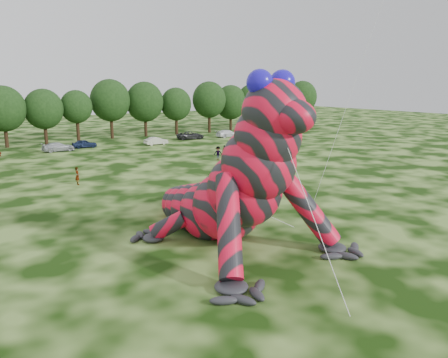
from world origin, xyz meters
name	(u,v)px	position (x,y,z in m)	size (l,w,h in m)	color
ground	(324,244)	(0.00, 0.00, 0.00)	(240.00, 240.00, 0.00)	#16330A
inflatable_gecko	(211,157)	(-5.04, 5.06, 5.28)	(17.78, 21.12, 10.56)	red
flying_kite	(382,4)	(9.35, 4.14, 15.52)	(4.74, 3.30, 17.71)	red
tree_7	(4,117)	(-10.08, 56.80, 4.74)	(6.68, 6.01, 9.48)	black
tree_8	(44,117)	(-4.22, 56.99, 4.47)	(6.14, 5.53, 8.94)	black
tree_9	(77,116)	(1.06, 57.35, 4.34)	(5.27, 4.74, 8.68)	black
tree_10	(111,109)	(7.40, 58.58, 5.25)	(7.09, 6.38, 10.50)	black
tree_11	(145,109)	(13.79, 58.20, 5.03)	(7.01, 6.31, 10.07)	black
tree_12	(176,111)	(20.01, 57.74, 4.49)	(5.99, 5.39, 8.97)	black
tree_13	(209,107)	(27.13, 57.13, 5.06)	(6.83, 6.15, 10.13)	black
tree_14	(231,108)	(33.46, 58.72, 4.70)	(6.82, 6.14, 9.40)	black
tree_15	(252,107)	(38.47, 57.77, 4.82)	(7.17, 6.45, 9.63)	black
tree_16	(273,106)	(45.45, 59.37, 4.69)	(6.26, 5.63, 9.37)	black
tree_17	(302,104)	(51.95, 56.66, 5.15)	(6.98, 6.28, 10.30)	black
car_3	(58,147)	(-4.44, 48.23, 0.66)	(1.85, 4.55, 1.32)	#ADB1B6
car_4	(84,144)	(-0.18, 49.74, 0.63)	(1.50, 3.72, 1.27)	#18254A
car_5	(156,141)	(10.43, 46.61, 0.63)	(1.34, 3.84, 1.26)	beige
car_6	(191,135)	(18.64, 49.82, 0.68)	(2.25, 4.88, 1.36)	#292A2D
car_7	(227,133)	(25.87, 48.77, 0.67)	(1.87, 4.61, 1.34)	white
spectator_0	(77,176)	(-8.11, 24.99, 0.88)	(0.65, 0.42, 1.77)	gray
spectator_5	(221,170)	(5.45, 20.01, 0.81)	(1.51, 0.48, 1.63)	gray
spectator_3	(225,151)	(13.11, 30.69, 0.79)	(0.93, 0.39, 1.58)	gray
spectator_2	(218,153)	(11.00, 29.04, 0.90)	(1.16, 0.67, 1.79)	gray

